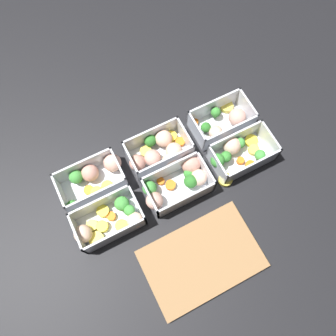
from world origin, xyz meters
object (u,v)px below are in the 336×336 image
(container_near_left, at_px, (223,121))
(container_far_right, at_px, (109,221))
(container_near_center, at_px, (159,151))
(container_far_left, at_px, (237,153))
(container_far_center, at_px, (179,182))
(container_near_right, at_px, (94,178))

(container_near_left, xyz_separation_m, container_far_right, (0.40, 0.11, -0.00))
(container_near_center, bearing_deg, container_near_left, 179.83)
(container_near_left, relative_size, container_far_right, 0.91)
(container_far_left, height_order, container_far_center, same)
(container_near_right, xyz_separation_m, container_far_center, (-0.19, 0.11, 0.00))
(container_near_center, bearing_deg, container_far_left, 151.11)
(container_far_right, bearing_deg, container_far_left, -178.46)
(container_near_right, height_order, container_far_center, same)
(container_far_left, bearing_deg, container_far_center, -0.13)
(container_near_left, height_order, container_far_left, same)
(container_near_left, distance_m, container_far_right, 0.41)
(container_far_left, relative_size, container_far_center, 0.93)
(container_near_right, bearing_deg, container_near_center, 176.90)
(container_near_center, relative_size, container_near_right, 0.98)
(container_near_center, bearing_deg, container_near_right, -3.10)
(container_near_center, xyz_separation_m, container_far_right, (0.20, 0.11, -0.00))
(container_near_center, xyz_separation_m, container_far_center, (-0.01, 0.10, 0.00))
(container_far_left, bearing_deg, container_far_right, 1.54)
(container_far_center, relative_size, container_far_right, 1.06)
(container_near_center, bearing_deg, container_far_center, 94.12)
(container_far_left, bearing_deg, container_near_center, -28.89)
(container_near_left, relative_size, container_far_left, 0.92)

